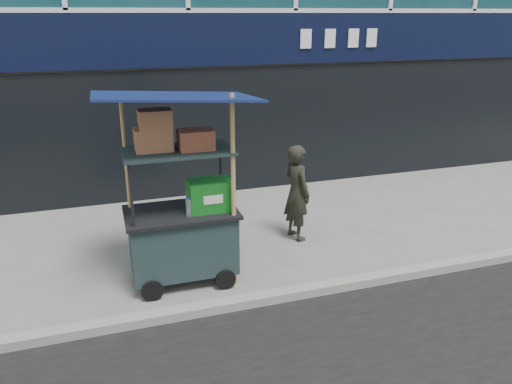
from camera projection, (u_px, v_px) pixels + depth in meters
name	position (u px, v px, depth m)	size (l,w,h in m)	color
ground	(258.00, 295.00, 6.30)	(80.00, 80.00, 0.00)	slate
curb	(263.00, 299.00, 6.10)	(80.00, 0.18, 0.12)	gray
vendor_cart	(183.00, 217.00, 6.37)	(1.89, 1.34, 2.54)	#1A2C2C
vendor_man	(297.00, 193.00, 7.67)	(0.55, 0.36, 1.51)	black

